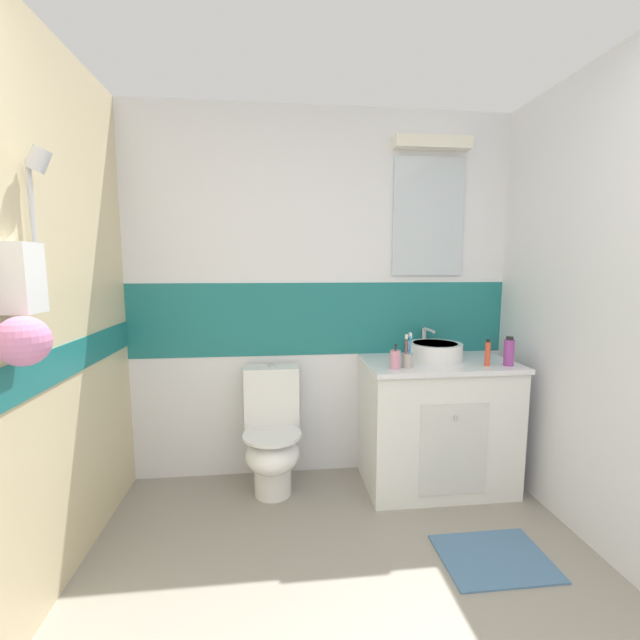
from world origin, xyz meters
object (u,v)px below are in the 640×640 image
at_px(mouthwash_bottle, 509,352).
at_px(toothbrush_cup, 408,358).
at_px(toilet, 272,435).
at_px(soap_dispenser, 395,359).
at_px(toothpaste_tube_upright, 488,353).
at_px(sink_basin, 435,351).

bearing_deg(mouthwash_bottle, toothbrush_cup, 177.54).
height_order(toilet, soap_dispenser, soap_dispenser).
distance_m(toilet, mouthwash_bottle, 1.58).
height_order(soap_dispenser, mouthwash_bottle, mouthwash_bottle).
xyz_separation_m(soap_dispenser, toothpaste_tube_upright, (0.58, -0.00, 0.02)).
bearing_deg(soap_dispenser, sink_basin, 32.13).
xyz_separation_m(toothpaste_tube_upright, mouthwash_bottle, (0.14, -0.00, 0.01)).
bearing_deg(toilet, sink_basin, 0.23).
distance_m(toothbrush_cup, soap_dispenser, 0.09).
relative_size(toilet, toothbrush_cup, 3.82).
bearing_deg(mouthwash_bottle, toothpaste_tube_upright, 178.64).
bearing_deg(mouthwash_bottle, sink_basin, 151.23).
relative_size(toothpaste_tube_upright, mouthwash_bottle, 0.93).
height_order(sink_basin, soap_dispenser, sink_basin).
distance_m(toothbrush_cup, toothpaste_tube_upright, 0.50).
bearing_deg(mouthwash_bottle, toilet, 171.85).
bearing_deg(toothpaste_tube_upright, toilet, 171.15).
bearing_deg(toothbrush_cup, sink_basin, 37.33).
bearing_deg(toothbrush_cup, toothpaste_tube_upright, -2.77).
height_order(toilet, toothbrush_cup, toothbrush_cup).
bearing_deg(soap_dispenser, toothbrush_cup, 13.43).
height_order(toothbrush_cup, mouthwash_bottle, toothbrush_cup).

